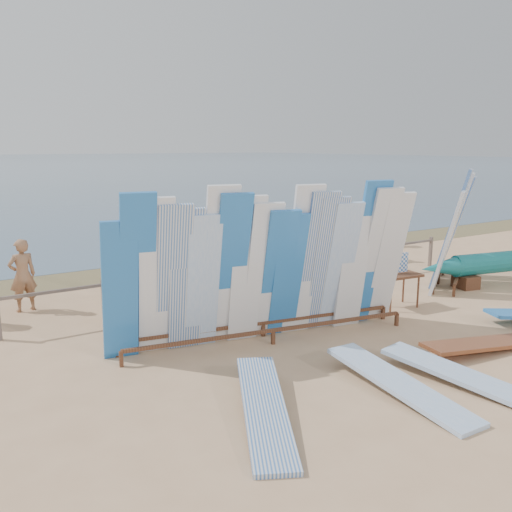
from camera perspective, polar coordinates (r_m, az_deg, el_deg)
ground at (r=11.13m, az=9.61°, el=-7.51°), size 160.00×160.00×0.00m
wet_sand_strip at (r=16.96m, az=-6.83°, el=-0.81°), size 40.00×2.60×0.01m
fence at (r=13.24m, az=1.02°, el=-1.43°), size 12.08×0.08×0.90m
main_surfboard_rack at (r=9.97m, az=1.37°, el=-1.58°), size 5.95×1.80×2.97m
side_surfboard_rack at (r=14.90m, az=19.90°, el=2.28°), size 2.68×2.10×3.05m
vendor_table at (r=12.68m, az=14.67°, el=-3.40°), size 1.01×0.76×1.25m
flat_board_a at (r=9.10m, az=21.13°, el=-12.59°), size 1.03×2.75×0.27m
flat_board_b at (r=8.54m, az=14.76°, el=-13.80°), size 0.63×2.71×0.31m
flat_board_e at (r=7.59m, az=0.89°, el=-16.77°), size 1.71×2.66×0.33m
flat_board_c at (r=10.69m, az=23.20°, el=-9.11°), size 2.75×0.95×0.27m
beach_chair_left at (r=13.91m, az=-3.68°, el=-2.39°), size 0.76×0.77×0.89m
beach_chair_right at (r=14.65m, az=0.85°, el=-1.69°), size 0.55×0.57×0.86m
stroller at (r=14.96m, az=3.58°, el=-0.62°), size 0.58×0.83×1.14m
beachgoer_8 at (r=16.42m, az=7.60°, el=2.09°), size 0.48×0.93×1.87m
beachgoer_10 at (r=17.53m, az=11.88°, el=2.33°), size 1.11×0.75×1.75m
beachgoer_2 at (r=12.89m, az=-13.18°, el=-0.78°), size 0.97×0.89×1.84m
beachgoer_1 at (r=12.94m, az=-23.36°, el=-1.88°), size 0.63×0.41×1.62m
beachgoer_4 at (r=15.17m, az=-0.13°, el=1.10°), size 0.92×1.07×1.71m
beachgoer_9 at (r=20.22m, az=12.64°, el=3.26°), size 1.07×0.96×1.58m
beachgoer_5 at (r=17.68m, az=0.64°, el=2.41°), size 0.70×1.54×1.60m
beachgoer_7 at (r=15.71m, az=4.00°, el=1.44°), size 0.55×0.71×1.71m
beachgoer_6 at (r=15.31m, az=-1.44°, el=1.03°), size 0.82×0.43×1.62m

